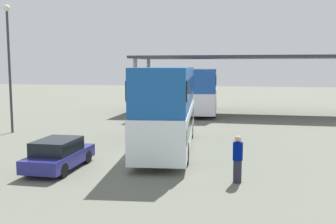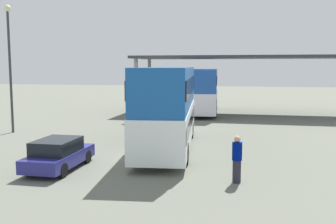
% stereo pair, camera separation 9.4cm
% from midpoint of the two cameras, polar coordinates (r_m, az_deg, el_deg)
% --- Properties ---
extents(ground_plane, '(140.00, 140.00, 0.00)m').
position_cam_midpoint_polar(ground_plane, '(18.36, -4.61, -7.35)').
color(ground_plane, '#64675A').
extents(double_decker_main, '(3.55, 11.10, 4.39)m').
position_cam_midpoint_polar(double_decker_main, '(20.96, 0.13, 1.09)').
color(double_decker_main, white).
rests_on(double_decker_main, ground_plane).
extents(parked_hatchback, '(1.73, 3.93, 1.35)m').
position_cam_midpoint_polar(parked_hatchback, '(17.61, -15.54, -5.94)').
color(parked_hatchback, navy).
rests_on(parked_hatchback, ground_plane).
extents(double_decker_near_canopy, '(2.95, 11.44, 4.01)m').
position_cam_midpoint_polar(double_decker_near_canopy, '(37.46, -0.64, 3.29)').
color(double_decker_near_canopy, navy).
rests_on(double_decker_near_canopy, ground_plane).
extents(double_decker_mid_row, '(3.17, 11.10, 4.16)m').
position_cam_midpoint_polar(double_decker_mid_row, '(37.37, 5.36, 3.36)').
color(double_decker_mid_row, silver).
rests_on(double_decker_mid_row, ground_plane).
extents(depot_canopy, '(23.72, 6.39, 5.41)m').
position_cam_midpoint_polar(depot_canopy, '(37.38, 13.36, 7.52)').
color(depot_canopy, '#33353A').
rests_on(depot_canopy, ground_plane).
extents(lamppost_tall, '(0.44, 0.44, 8.42)m').
position_cam_midpoint_polar(lamppost_tall, '(28.06, -22.05, 7.85)').
color(lamppost_tall, '#33353A').
rests_on(lamppost_tall, ground_plane).
extents(pedestrian_waiting, '(0.38, 0.38, 1.83)m').
position_cam_midpoint_polar(pedestrian_waiting, '(15.26, 10.21, -6.79)').
color(pedestrian_waiting, '#262633').
rests_on(pedestrian_waiting, ground_plane).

